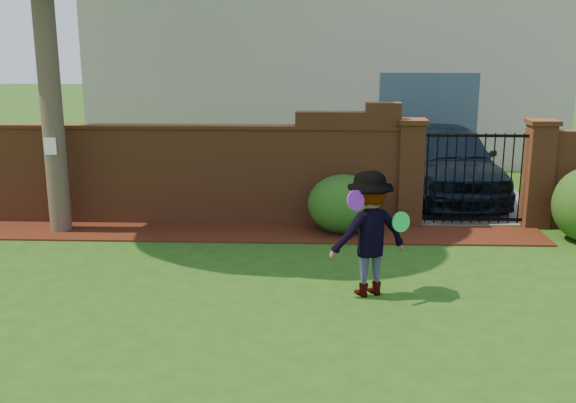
{
  "coord_description": "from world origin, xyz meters",
  "views": [
    {
      "loc": [
        0.73,
        -7.51,
        3.24
      ],
      "look_at": [
        0.38,
        1.4,
        1.05
      ],
      "focal_mm": 41.84,
      "sensor_mm": 36.0,
      "label": 1
    }
  ],
  "objects_px": {
    "man": "(370,234)",
    "frisbee_purple": "(356,200)",
    "car": "(448,162)",
    "frisbee_green": "(401,222)"
  },
  "relations": [
    {
      "from": "man",
      "to": "frisbee_purple",
      "type": "distance_m",
      "value": 0.62
    },
    {
      "from": "car",
      "to": "frisbee_purple",
      "type": "relative_size",
      "value": 17.59
    },
    {
      "from": "frisbee_purple",
      "to": "frisbee_green",
      "type": "bearing_deg",
      "value": 25.3
    },
    {
      "from": "car",
      "to": "frisbee_green",
      "type": "bearing_deg",
      "value": -110.25
    },
    {
      "from": "car",
      "to": "man",
      "type": "relative_size",
      "value": 2.77
    },
    {
      "from": "car",
      "to": "frisbee_green",
      "type": "distance_m",
      "value": 5.58
    },
    {
      "from": "car",
      "to": "frisbee_green",
      "type": "height_order",
      "value": "car"
    },
    {
      "from": "frisbee_purple",
      "to": "man",
      "type": "bearing_deg",
      "value": 53.86
    },
    {
      "from": "car",
      "to": "man",
      "type": "distance_m",
      "value": 5.7
    },
    {
      "from": "car",
      "to": "man",
      "type": "xyz_separation_m",
      "value": [
        -2.01,
        -5.33,
        0.05
      ]
    }
  ]
}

